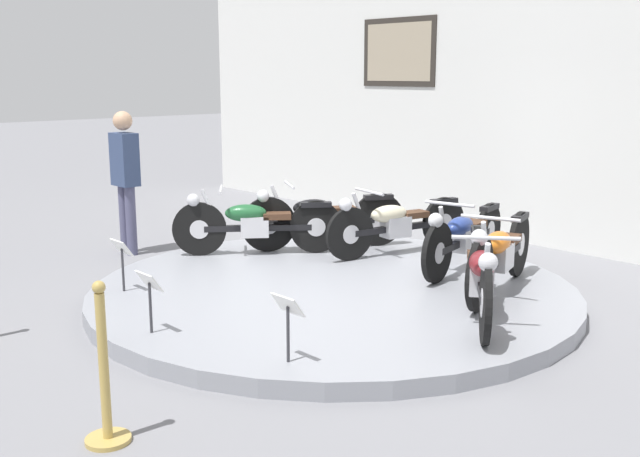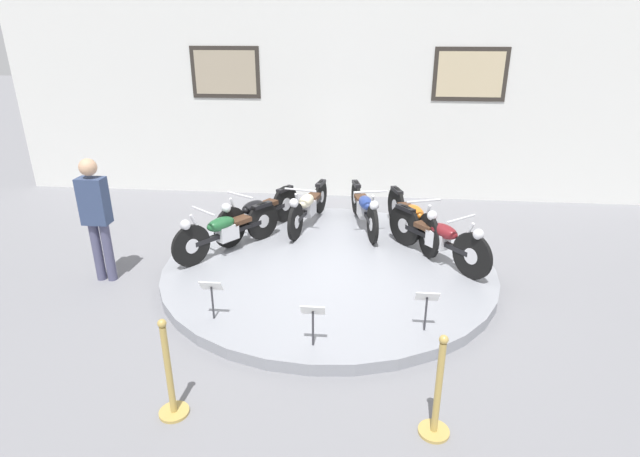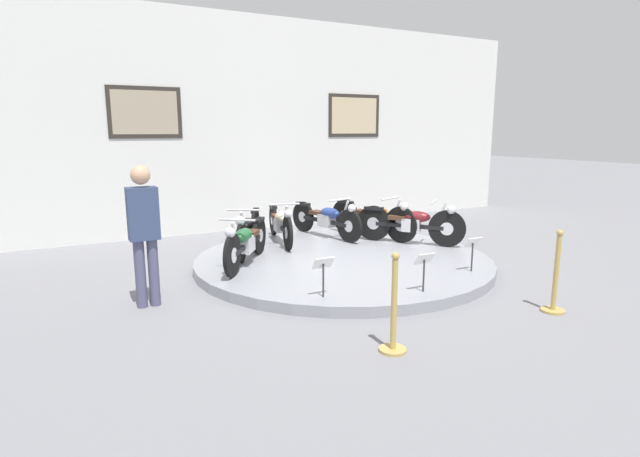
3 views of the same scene
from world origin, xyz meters
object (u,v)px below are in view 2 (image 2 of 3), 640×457
at_px(info_placard_front_left, 212,291).
at_px(info_placard_front_right, 427,302).
at_px(visitor_standing, 96,213).
at_px(stanchion_post_left_of_entry, 170,383).
at_px(motorcycle_black, 258,212).
at_px(motorcycle_blue, 364,207).
at_px(stanchion_post_right_of_entry, 437,402).
at_px(motorcycle_maroon, 438,236).
at_px(motorcycle_orange, 412,217).
at_px(motorcycle_green, 227,229).
at_px(motorcycle_cream, 308,205).
at_px(info_placard_front_centre, 313,316).

height_order(info_placard_front_left, info_placard_front_right, same).
bearing_deg(visitor_standing, stanchion_post_left_of_entry, -52.16).
bearing_deg(info_placard_front_left, motorcycle_black, 90.64).
height_order(motorcycle_blue, info_placard_front_right, motorcycle_blue).
bearing_deg(stanchion_post_right_of_entry, motorcycle_black, 121.34).
height_order(motorcycle_black, motorcycle_maroon, motorcycle_maroon).
bearing_deg(motorcycle_orange, motorcycle_black, 179.96).
relative_size(motorcycle_green, stanchion_post_right_of_entry, 1.57).
relative_size(visitor_standing, stanchion_post_right_of_entry, 1.73).
xyz_separation_m(motorcycle_green, stanchion_post_left_of_entry, (0.38, -3.28, -0.18)).
distance_m(motorcycle_black, stanchion_post_left_of_entry, 4.05).
height_order(motorcycle_green, motorcycle_maroon, motorcycle_maroon).
bearing_deg(motorcycle_orange, stanchion_post_right_of_entry, -90.82).
bearing_deg(motorcycle_cream, info_placard_front_left, -103.70).
relative_size(motorcycle_green, motorcycle_orange, 0.83).
bearing_deg(motorcycle_orange, info_placard_front_right, -90.48).
relative_size(info_placard_front_left, stanchion_post_right_of_entry, 0.50).
height_order(motorcycle_black, motorcycle_cream, motorcycle_black).
bearing_deg(motorcycle_orange, motorcycle_maroon, -66.96).
bearing_deg(info_placard_front_right, motorcycle_black, 133.58).
xyz_separation_m(motorcycle_blue, stanchion_post_left_of_entry, (-1.68, -4.50, -0.18)).
distance_m(motorcycle_green, motorcycle_black, 0.82).
bearing_deg(stanchion_post_left_of_entry, motorcycle_black, 90.93).
bearing_deg(info_placard_front_right, motorcycle_blue, 103.69).
height_order(motorcycle_maroon, visitor_standing, visitor_standing).
height_order(stanchion_post_left_of_entry, stanchion_post_right_of_entry, same).
relative_size(info_placard_front_right, visitor_standing, 0.29).
bearing_deg(info_placard_front_left, info_placard_front_right, 0.00).
height_order(motorcycle_blue, info_placard_front_left, motorcycle_blue).
distance_m(motorcycle_black, motorcycle_maroon, 2.94).
height_order(motorcycle_cream, motorcycle_orange, motorcycle_orange).
distance_m(motorcycle_orange, info_placard_front_right, 2.62).
bearing_deg(info_placard_front_centre, stanchion_post_left_of_entry, -140.05).
xyz_separation_m(motorcycle_cream, stanchion_post_right_of_entry, (1.68, -4.50, -0.18)).
relative_size(motorcycle_black, visitor_standing, 1.00).
bearing_deg(motorcycle_maroon, stanchion_post_right_of_entry, -96.58).
xyz_separation_m(motorcycle_blue, info_placard_front_centre, (-0.48, -3.50, -0.01)).
xyz_separation_m(motorcycle_black, visitor_standing, (-1.88, -1.53, 0.48)).
xyz_separation_m(motorcycle_blue, stanchion_post_right_of_entry, (0.71, -4.50, -0.18)).
distance_m(info_placard_front_centre, visitor_standing, 3.52).
relative_size(motorcycle_orange, info_placard_front_centre, 3.78).
xyz_separation_m(motorcycle_cream, motorcycle_blue, (0.96, 0.00, 0.00)).
relative_size(motorcycle_maroon, visitor_standing, 0.90).
bearing_deg(info_placard_front_left, visitor_standing, 150.28).
height_order(info_placard_front_right, visitor_standing, visitor_standing).
distance_m(motorcycle_black, stanchion_post_right_of_entry, 4.73).
bearing_deg(stanchion_post_right_of_entry, motorcycle_orange, 89.18).
xyz_separation_m(motorcycle_orange, info_placard_front_right, (-0.02, -2.62, -0.03)).
height_order(motorcycle_green, motorcycle_blue, motorcycle_green).
distance_m(motorcycle_maroon, info_placard_front_left, 3.37).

